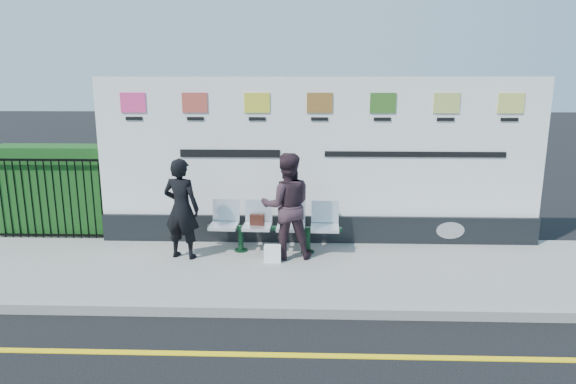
{
  "coord_description": "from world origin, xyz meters",
  "views": [
    {
      "loc": [
        0.25,
        -5.32,
        3.15
      ],
      "look_at": [
        -0.03,
        2.97,
        1.25
      ],
      "focal_mm": 32.0,
      "sensor_mm": 36.0,
      "label": 1
    }
  ],
  "objects_px": {
    "billboard": "(319,172)",
    "woman_left": "(181,209)",
    "bench": "(274,238)",
    "woman_right": "(287,206)"
  },
  "relations": [
    {
      "from": "bench",
      "to": "woman_left",
      "type": "bearing_deg",
      "value": -165.79
    },
    {
      "from": "bench",
      "to": "woman_right",
      "type": "bearing_deg",
      "value": -45.83
    },
    {
      "from": "bench",
      "to": "woman_right",
      "type": "height_order",
      "value": "woman_right"
    },
    {
      "from": "billboard",
      "to": "woman_left",
      "type": "xyz_separation_m",
      "value": [
        -2.3,
        -0.97,
        -0.45
      ]
    },
    {
      "from": "bench",
      "to": "woman_left",
      "type": "relative_size",
      "value": 1.31
    },
    {
      "from": "bench",
      "to": "woman_left",
      "type": "xyz_separation_m",
      "value": [
        -1.52,
        -0.33,
        0.61
      ]
    },
    {
      "from": "billboard",
      "to": "woman_right",
      "type": "height_order",
      "value": "billboard"
    },
    {
      "from": "bench",
      "to": "woman_left",
      "type": "distance_m",
      "value": 1.68
    },
    {
      "from": "billboard",
      "to": "woman_left",
      "type": "bearing_deg",
      "value": -157.14
    },
    {
      "from": "billboard",
      "to": "bench",
      "type": "height_order",
      "value": "billboard"
    }
  ]
}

